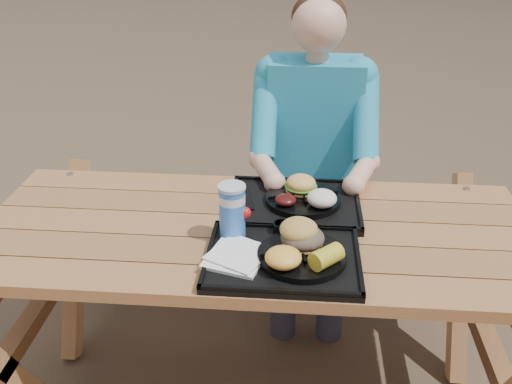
{
  "coord_description": "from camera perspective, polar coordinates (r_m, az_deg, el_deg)",
  "views": [
    {
      "loc": [
        0.13,
        -1.58,
        1.71
      ],
      "look_at": [
        0.0,
        0.0,
        0.88
      ],
      "focal_mm": 40.0,
      "sensor_mm": 36.0,
      "label": 1
    }
  ],
  "objects": [
    {
      "name": "baked_beans",
      "position": [
        1.9,
        2.96,
        -0.79
      ],
      "size": [
        0.07,
        0.07,
        0.03
      ],
      "primitive_type": "ellipsoid",
      "color": "#470E0E",
      "rests_on": "plate_far"
    },
    {
      "name": "cutlery_far",
      "position": [
        1.98,
        -0.8,
        -0.68
      ],
      "size": [
        0.06,
        0.16,
        0.01
      ],
      "primitive_type": "cube",
      "rotation": [
        0.0,
        0.0,
        0.19
      ],
      "color": "black",
      "rests_on": "tray_far"
    },
    {
      "name": "sandwich",
      "position": [
        1.67,
        4.73,
        -3.51
      ],
      "size": [
        0.12,
        0.12,
        0.12
      ],
      "primitive_type": null,
      "color": "#C39445",
      "rests_on": "plate_near"
    },
    {
      "name": "plate_near",
      "position": [
        1.67,
        4.61,
        -6.36
      ],
      "size": [
        0.26,
        0.26,
        0.02
      ],
      "primitive_type": "cylinder",
      "color": "black",
      "rests_on": "tray_near"
    },
    {
      "name": "picnic_table",
      "position": [
        2.08,
        0.0,
        -12.46
      ],
      "size": [
        1.8,
        1.49,
        0.75
      ],
      "primitive_type": null,
      "color": "#999999",
      "rests_on": "ground"
    },
    {
      "name": "corn_cob",
      "position": [
        1.6,
        7.06,
        -6.44
      ],
      "size": [
        0.13,
        0.13,
        0.05
      ],
      "primitive_type": null,
      "rotation": [
        0.0,
        0.0,
        0.78
      ],
      "color": "gold",
      "rests_on": "plate_near"
    },
    {
      "name": "potato_salad",
      "position": [
        1.9,
        6.6,
        -0.64
      ],
      "size": [
        0.1,
        0.1,
        0.06
      ],
      "primitive_type": "ellipsoid",
      "color": "white",
      "rests_on": "plate_far"
    },
    {
      "name": "napkin_stack",
      "position": [
        1.66,
        -2.02,
        -6.47
      ],
      "size": [
        0.2,
        0.2,
        0.02
      ],
      "primitive_type": "cube",
      "rotation": [
        0.0,
        0.0,
        -0.27
      ],
      "color": "white",
      "rests_on": "tray_near"
    },
    {
      "name": "mac_cheese",
      "position": [
        1.59,
        2.75,
        -6.56
      ],
      "size": [
        0.1,
        0.1,
        0.05
      ],
      "primitive_type": "ellipsoid",
      "color": "#FFBC43",
      "rests_on": "plate_near"
    },
    {
      "name": "tray_far",
      "position": [
        1.97,
        3.83,
        -1.31
      ],
      "size": [
        0.45,
        0.35,
        0.02
      ],
      "primitive_type": "cube",
      "color": "black",
      "rests_on": "picnic_table"
    },
    {
      "name": "diner",
      "position": [
        2.49,
        5.57,
        1.95
      ],
      "size": [
        0.48,
        0.84,
        1.28
      ],
      "primitive_type": null,
      "color": "#17A397",
      "rests_on": "ground"
    },
    {
      "name": "tray_near",
      "position": [
        1.69,
        2.7,
        -6.76
      ],
      "size": [
        0.45,
        0.35,
        0.02
      ],
      "primitive_type": "cube",
      "color": "black",
      "rests_on": "picnic_table"
    },
    {
      "name": "condiment_bbq",
      "position": [
        1.79,
        2.6,
        -3.57
      ],
      "size": [
        0.06,
        0.06,
        0.03
      ],
      "primitive_type": "cylinder",
      "color": "black",
      "rests_on": "tray_near"
    },
    {
      "name": "plate_far",
      "position": [
        1.97,
        4.73,
        -0.69
      ],
      "size": [
        0.26,
        0.26,
        0.02
      ],
      "primitive_type": "cylinder",
      "color": "black",
      "rests_on": "tray_far"
    },
    {
      "name": "condiment_mustard",
      "position": [
        1.79,
        4.58,
        -3.7
      ],
      "size": [
        0.05,
        0.05,
        0.03
      ],
      "primitive_type": "cylinder",
      "color": "orange",
      "rests_on": "tray_near"
    },
    {
      "name": "burger",
      "position": [
        1.97,
        4.54,
        1.24
      ],
      "size": [
        0.11,
        0.11,
        0.09
      ],
      "primitive_type": null,
      "color": "#EEAF54",
      "rests_on": "plate_far"
    },
    {
      "name": "soda_cup",
      "position": [
        1.74,
        -2.39,
        -2.04
      ],
      "size": [
        0.08,
        0.08,
        0.16
      ],
      "primitive_type": "cylinder",
      "color": "blue",
      "rests_on": "tray_near"
    }
  ]
}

